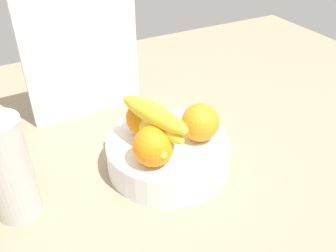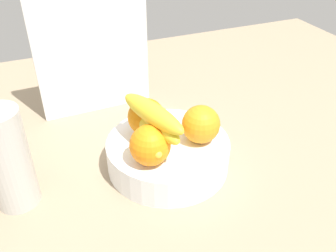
{
  "view_description": "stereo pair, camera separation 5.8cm",
  "coord_description": "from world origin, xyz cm",
  "px_view_note": "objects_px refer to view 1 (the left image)",
  "views": [
    {
      "loc": [
        -28.67,
        -54.32,
        51.59
      ],
      "look_at": [
        -0.12,
        -0.28,
        10.32
      ],
      "focal_mm": 39.71,
      "sensor_mm": 36.0,
      "label": 1
    },
    {
      "loc": [
        -23.45,
        -56.77,
        51.59
      ],
      "look_at": [
        -0.12,
        -0.28,
        10.32
      ],
      "focal_mm": 39.71,
      "sensor_mm": 36.0,
      "label": 2
    }
  ],
  "objects_px": {
    "orange_front_left": "(200,123)",
    "orange_center": "(153,146)",
    "banana_bunch": "(154,126)",
    "thermos_tumbler": "(8,169)",
    "fruit_bowl": "(168,154)",
    "cutting_board": "(81,47)",
    "orange_front_right": "(145,118)"
  },
  "relations": [
    {
      "from": "orange_front_left",
      "to": "orange_center",
      "type": "bearing_deg",
      "value": -167.41
    },
    {
      "from": "banana_bunch",
      "to": "thermos_tumbler",
      "type": "distance_m",
      "value": 0.27
    },
    {
      "from": "orange_front_left",
      "to": "banana_bunch",
      "type": "height_order",
      "value": "banana_bunch"
    },
    {
      "from": "orange_front_left",
      "to": "thermos_tumbler",
      "type": "height_order",
      "value": "thermos_tumbler"
    },
    {
      "from": "orange_center",
      "to": "fruit_bowl",
      "type": "bearing_deg",
      "value": 39.34
    },
    {
      "from": "cutting_board",
      "to": "thermos_tumbler",
      "type": "height_order",
      "value": "cutting_board"
    },
    {
      "from": "orange_front_right",
      "to": "cutting_board",
      "type": "relative_size",
      "value": 0.22
    },
    {
      "from": "banana_bunch",
      "to": "orange_front_left",
      "type": "bearing_deg",
      "value": -7.82
    },
    {
      "from": "orange_front_right",
      "to": "orange_center",
      "type": "relative_size",
      "value": 1.0
    },
    {
      "from": "orange_front_left",
      "to": "thermos_tumbler",
      "type": "relative_size",
      "value": 0.39
    },
    {
      "from": "orange_front_left",
      "to": "cutting_board",
      "type": "height_order",
      "value": "cutting_board"
    },
    {
      "from": "orange_front_right",
      "to": "orange_center",
      "type": "height_order",
      "value": "same"
    },
    {
      "from": "banana_bunch",
      "to": "thermos_tumbler",
      "type": "height_order",
      "value": "thermos_tumbler"
    },
    {
      "from": "thermos_tumbler",
      "to": "cutting_board",
      "type": "bearing_deg",
      "value": 51.18
    },
    {
      "from": "fruit_bowl",
      "to": "cutting_board",
      "type": "relative_size",
      "value": 0.71
    },
    {
      "from": "orange_front_right",
      "to": "banana_bunch",
      "type": "bearing_deg",
      "value": -94.83
    },
    {
      "from": "orange_center",
      "to": "banana_bunch",
      "type": "distance_m",
      "value": 0.05
    },
    {
      "from": "orange_center",
      "to": "thermos_tumbler",
      "type": "height_order",
      "value": "thermos_tumbler"
    },
    {
      "from": "orange_center",
      "to": "cutting_board",
      "type": "bearing_deg",
      "value": 94.04
    },
    {
      "from": "fruit_bowl",
      "to": "orange_center",
      "type": "xyz_separation_m",
      "value": [
        -0.05,
        -0.04,
        0.07
      ]
    },
    {
      "from": "orange_front_right",
      "to": "cutting_board",
      "type": "bearing_deg",
      "value": 101.66
    },
    {
      "from": "orange_front_left",
      "to": "banana_bunch",
      "type": "relative_size",
      "value": 0.41
    },
    {
      "from": "fruit_bowl",
      "to": "banana_bunch",
      "type": "distance_m",
      "value": 0.09
    },
    {
      "from": "fruit_bowl",
      "to": "thermos_tumbler",
      "type": "relative_size",
      "value": 1.28
    },
    {
      "from": "orange_center",
      "to": "orange_front_left",
      "type": "bearing_deg",
      "value": 12.59
    },
    {
      "from": "fruit_bowl",
      "to": "banana_bunch",
      "type": "xyz_separation_m",
      "value": [
        -0.03,
        -0.0,
        0.08
      ]
    },
    {
      "from": "orange_center",
      "to": "cutting_board",
      "type": "xyz_separation_m",
      "value": [
        -0.02,
        0.34,
        0.08
      ]
    },
    {
      "from": "fruit_bowl",
      "to": "cutting_board",
      "type": "distance_m",
      "value": 0.34
    },
    {
      "from": "orange_center",
      "to": "thermos_tumbler",
      "type": "xyz_separation_m",
      "value": [
        -0.25,
        0.06,
        -0.0
      ]
    },
    {
      "from": "orange_front_right",
      "to": "thermos_tumbler",
      "type": "xyz_separation_m",
      "value": [
        -0.27,
        -0.03,
        -0.0
      ]
    },
    {
      "from": "orange_front_right",
      "to": "banana_bunch",
      "type": "xyz_separation_m",
      "value": [
        -0.0,
        -0.05,
        0.01
      ]
    },
    {
      "from": "orange_front_right",
      "to": "orange_center",
      "type": "bearing_deg",
      "value": -105.58
    }
  ]
}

